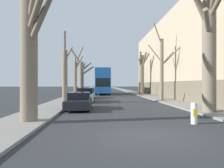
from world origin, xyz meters
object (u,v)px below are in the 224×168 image
object	(u,v)px
street_tree_right_1	(162,67)
street_tree_right_2	(142,73)
street_tree_left_1	(65,73)
street_tree_left_2	(76,76)
parked_car_2	(88,94)
parked_car_0	(79,101)
parked_car_1	(85,95)
traffic_bollard	(194,113)
street_tree_left_3	(82,76)
street_tree_left_0	(30,45)
street_tree_right_0	(209,47)
double_decker_bus	(102,80)

from	to	relation	value
street_tree_right_1	street_tree_right_2	xyz separation A→B (m)	(0.04, 11.85, -0.10)
street_tree_left_1	street_tree_right_2	bearing A→B (deg)	54.84
street_tree_left_2	parked_car_2	xyz separation A→B (m)	(1.85, -2.55, -2.38)
street_tree_left_1	parked_car_2	world-z (taller)	street_tree_left_1
parked_car_0	parked_car_1	xyz separation A→B (m)	(-0.00, 6.33, 0.08)
parked_car_1	traffic_bollard	distance (m)	13.91
street_tree_left_1	street_tree_left_3	distance (m)	19.95
street_tree_left_2	street_tree_right_2	bearing A→B (deg)	24.27
street_tree_left_3	parked_car_0	xyz separation A→B (m)	(1.86, -24.84, -2.83)
street_tree_left_0	parked_car_1	distance (m)	12.47
street_tree_right_0	street_tree_right_2	xyz separation A→B (m)	(0.06, 22.34, -0.55)
street_tree_left_3	parked_car_1	distance (m)	18.80
street_tree_left_3	parked_car_0	size ratio (longest dim) A/B	1.81
street_tree_left_1	parked_car_2	bearing A→B (deg)	76.23
parked_car_2	street_tree_right_2	bearing A→B (deg)	40.37
traffic_bollard	street_tree_left_3	bearing A→B (deg)	104.05
street_tree_left_2	street_tree_right_1	distance (m)	12.58
street_tree_right_0	parked_car_2	world-z (taller)	street_tree_right_0
street_tree_right_2	parked_car_2	world-z (taller)	street_tree_right_2
street_tree_right_1	double_decker_bus	distance (m)	17.47
street_tree_left_2	parked_car_1	bearing A→B (deg)	-77.72
street_tree_left_0	parked_car_1	world-z (taller)	street_tree_left_0
street_tree_left_0	street_tree_left_3	bearing A→B (deg)	90.11
street_tree_left_0	parked_car_2	size ratio (longest dim) A/B	1.90
street_tree_left_0	double_decker_bus	size ratio (longest dim) A/B	0.80
parked_car_1	traffic_bollard	xyz separation A→B (m)	(5.92, -12.58, -0.19)
traffic_bollard	street_tree_left_2	bearing A→B (deg)	110.22
street_tree_right_2	double_decker_bus	size ratio (longest dim) A/B	0.66
street_tree_left_2	parked_car_0	bearing A→B (deg)	-82.88
street_tree_right_0	street_tree_right_1	size ratio (longest dim) A/B	1.07
street_tree_left_0	parked_car_2	world-z (taller)	street_tree_left_0
street_tree_left_3	street_tree_right_1	world-z (taller)	street_tree_right_1
street_tree_right_2	parked_car_2	xyz separation A→B (m)	(-8.49, -7.22, -3.07)
street_tree_right_1	street_tree_right_2	bearing A→B (deg)	89.79
street_tree_left_0	street_tree_left_1	distance (m)	10.56
street_tree_right_2	street_tree_left_3	bearing A→B (deg)	152.78
street_tree_left_3	parked_car_1	bearing A→B (deg)	-84.27
street_tree_left_3	street_tree_right_0	bearing A→B (deg)	-69.61
street_tree_left_3	traffic_bollard	distance (m)	32.18
street_tree_left_1	parked_car_0	bearing A→B (deg)	-69.66
double_decker_bus	parked_car_0	size ratio (longest dim) A/B	2.39
parked_car_0	street_tree_right_0	bearing A→B (deg)	-18.51
street_tree_left_1	double_decker_bus	world-z (taller)	street_tree_left_1
street_tree_left_1	street_tree_left_2	bearing A→B (deg)	90.23
street_tree_left_0	parked_car_0	size ratio (longest dim) A/B	1.91
street_tree_left_3	parked_car_2	size ratio (longest dim) A/B	1.80
street_tree_left_3	traffic_bollard	world-z (taller)	street_tree_left_3
street_tree_left_2	street_tree_right_1	size ratio (longest dim) A/B	0.81
street_tree_right_2	parked_car_0	distance (m)	21.51
street_tree_left_1	street_tree_right_1	size ratio (longest dim) A/B	0.77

